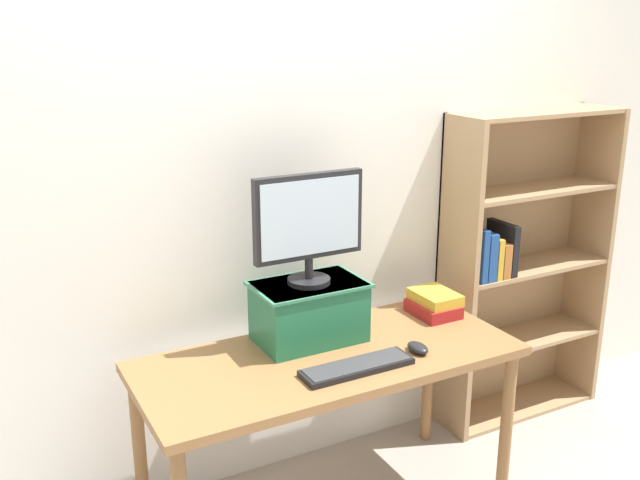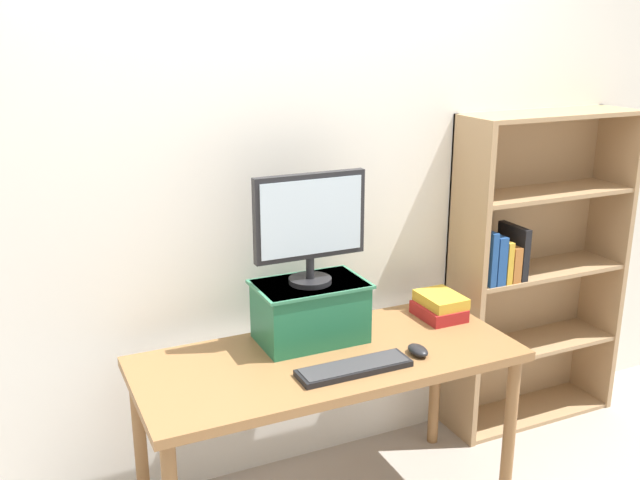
% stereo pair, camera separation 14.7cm
% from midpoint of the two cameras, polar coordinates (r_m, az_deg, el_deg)
% --- Properties ---
extents(back_wall, '(7.00, 0.08, 2.60)m').
position_cam_midpoint_polar(back_wall, '(2.93, -1.73, 4.93)').
color(back_wall, silver).
rests_on(back_wall, ground_plane).
extents(desk, '(1.46, 0.63, 0.71)m').
position_cam_midpoint_polar(desk, '(2.77, 2.20, -10.61)').
color(desk, olive).
rests_on(desk, ground_plane).
extents(bookshelf_unit, '(0.88, 0.28, 1.53)m').
position_cam_midpoint_polar(bookshelf_unit, '(3.60, 17.56, -2.17)').
color(bookshelf_unit, tan).
rests_on(bookshelf_unit, ground_plane).
extents(riser_box, '(0.43, 0.28, 0.24)m').
position_cam_midpoint_polar(riser_box, '(2.80, 0.73, -5.64)').
color(riser_box, '#1E6642').
rests_on(riser_box, desk).
extents(computer_monitor, '(0.45, 0.17, 0.43)m').
position_cam_midpoint_polar(computer_monitor, '(2.68, 0.77, 1.39)').
color(computer_monitor, black).
rests_on(computer_monitor, riser_box).
extents(keyboard, '(0.43, 0.12, 0.02)m').
position_cam_midpoint_polar(keyboard, '(2.61, 4.39, -10.19)').
color(keyboard, black).
rests_on(keyboard, desk).
extents(computer_mouse, '(0.06, 0.10, 0.04)m').
position_cam_midpoint_polar(computer_mouse, '(2.76, 9.38, -8.72)').
color(computer_mouse, black).
rests_on(computer_mouse, desk).
extents(book_stack, '(0.17, 0.21, 0.10)m').
position_cam_midpoint_polar(book_stack, '(3.10, 10.91, -5.23)').
color(book_stack, maroon).
rests_on(book_stack, desk).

